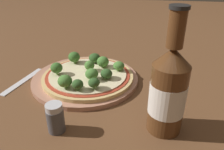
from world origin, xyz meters
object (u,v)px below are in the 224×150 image
pizza (87,76)px  beer_bottle (168,90)px  pepper_shaker (55,118)px  fork (23,81)px

pizza → beer_bottle: (0.20, -0.16, 0.07)m
beer_bottle → pizza: bearing=142.1°
pizza → beer_bottle: 0.27m
beer_bottle → pepper_shaker: (-0.21, -0.04, -0.06)m
beer_bottle → fork: beer_bottle is taller
beer_bottle → fork: (-0.38, 0.13, -0.09)m
pepper_shaker → fork: pepper_shaker is taller
beer_bottle → fork: size_ratio=1.47×
pepper_shaker → fork: 0.25m
pizza → fork: bearing=-171.0°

